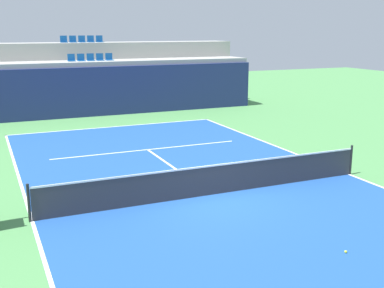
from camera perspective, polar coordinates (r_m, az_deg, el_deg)
name	(u,v)px	position (r m, az deg, el deg)	size (l,w,h in m)	color
ground_plane	(212,195)	(15.41, 2.42, -5.98)	(80.00, 80.00, 0.00)	#4C8C4C
court_surface	(212,195)	(15.41, 2.42, -5.96)	(11.00, 24.00, 0.01)	#1E4C99
baseline_far	(114,127)	(26.31, -9.09, 2.02)	(11.00, 0.10, 0.00)	white
sideline_left	(32,221)	(14.04, -18.24, -8.59)	(0.10, 24.00, 0.00)	white
sideline_right	(349,174)	(18.37, 17.91, -3.40)	(0.10, 24.00, 0.00)	white
service_line_far	(148,150)	(21.11, -5.23, -0.66)	(8.26, 0.10, 0.00)	white
centre_service_line	(175,169)	(18.20, -2.01, -2.89)	(0.10, 6.40, 0.00)	white
back_wall	(97,92)	(29.65, -11.04, 6.04)	(20.51, 0.30, 2.93)	navy
stands_tier_lower	(92,87)	(30.94, -11.61, 6.57)	(20.51, 2.40, 3.21)	#9E9E99
stands_tier_upper	(84,75)	(33.23, -12.55, 7.89)	(20.51, 2.40, 4.25)	#9E9E99
seating_row_lower	(91,59)	(30.89, -11.80, 9.77)	(2.77, 0.44, 0.44)	#145193
seating_row_upper	(82,40)	(33.19, -12.78, 11.77)	(2.77, 0.44, 0.44)	#145193
tennis_net	(213,179)	(15.25, 2.44, -4.17)	(11.08, 0.08, 1.07)	black
tennis_ball_1	(346,252)	(12.12, 17.59, -11.95)	(0.07, 0.07, 0.07)	#CCE033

